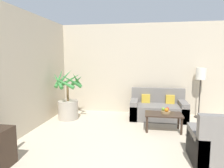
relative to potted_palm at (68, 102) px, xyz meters
name	(u,v)px	position (x,y,z in m)	size (l,w,h in m)	color
wall_back	(165,69)	(2.67, 1.01, 0.88)	(7.92, 0.06, 2.70)	beige
potted_palm	(68,102)	(0.00, 0.00, 0.00)	(0.88, 0.89, 1.39)	#ADA393
sofa_loveseat	(158,109)	(2.45, 0.47, -0.20)	(1.51, 0.83, 0.82)	slate
floor_lamp	(201,77)	(3.60, 0.75, 0.69)	(0.27, 0.27, 1.40)	#2D2823
coffee_table	(163,116)	(2.52, -0.49, -0.12)	(0.84, 0.50, 0.40)	#38281E
fruit_bowl	(166,112)	(2.57, -0.44, -0.04)	(0.22, 0.22, 0.05)	#997A4C
apple_red	(167,109)	(2.61, -0.40, 0.03)	(0.08, 0.08, 0.08)	red
apple_green	(163,109)	(2.51, -0.42, 0.03)	(0.08, 0.08, 0.08)	olive
orange_fruit	(167,110)	(2.58, -0.50, 0.03)	(0.08, 0.08, 0.08)	orange
armchair	(220,148)	(3.25, -1.91, -0.18)	(0.83, 0.82, 0.88)	slate
ottoman	(206,136)	(3.28, -1.13, -0.29)	(0.55, 0.51, 0.35)	slate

